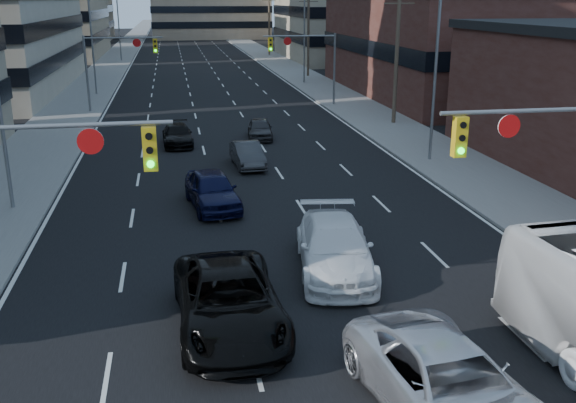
{
  "coord_description": "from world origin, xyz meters",
  "views": [
    {
      "loc": [
        -3.48,
        -7.92,
        8.71
      ],
      "look_at": [
        0.16,
        12.29,
        2.2
      ],
      "focal_mm": 40.0,
      "sensor_mm": 36.0,
      "label": 1
    }
  ],
  "objects_px": {
    "black_pickup": "(229,301)",
    "white_van": "(335,247)",
    "sedan_blue": "(212,190)",
    "silver_suv": "(448,385)"
  },
  "relations": [
    {
      "from": "silver_suv",
      "to": "sedan_blue",
      "type": "distance_m",
      "value": 16.2
    },
    {
      "from": "black_pickup",
      "to": "sedan_blue",
      "type": "height_order",
      "value": "black_pickup"
    },
    {
      "from": "black_pickup",
      "to": "sedan_blue",
      "type": "bearing_deg",
      "value": 86.9
    },
    {
      "from": "white_van",
      "to": "silver_suv",
      "type": "bearing_deg",
      "value": -78.88
    },
    {
      "from": "black_pickup",
      "to": "white_van",
      "type": "height_order",
      "value": "white_van"
    },
    {
      "from": "white_van",
      "to": "silver_suv",
      "type": "distance_m",
      "value": 8.13
    },
    {
      "from": "white_van",
      "to": "black_pickup",
      "type": "bearing_deg",
      "value": -130.9
    },
    {
      "from": "black_pickup",
      "to": "white_van",
      "type": "xyz_separation_m",
      "value": [
        3.82,
        3.33,
        0.0
      ]
    },
    {
      "from": "black_pickup",
      "to": "silver_suv",
      "type": "height_order",
      "value": "black_pickup"
    },
    {
      "from": "white_van",
      "to": "silver_suv",
      "type": "relative_size",
      "value": 0.97
    }
  ]
}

